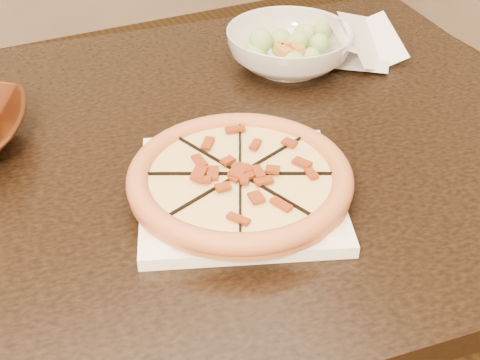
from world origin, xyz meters
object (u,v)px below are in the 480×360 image
at_px(plate, 240,191).
at_px(salad_bowl, 289,48).
at_px(dining_table, 135,209).
at_px(pizza, 240,178).

height_order(plate, salad_bowl, salad_bowl).
bearing_deg(dining_table, plate, -54.93).
distance_m(plate, salad_bowl, 0.41).
height_order(plate, pizza, pizza).
xyz_separation_m(dining_table, salad_bowl, (0.37, 0.16, 0.13)).
xyz_separation_m(pizza, salad_bowl, (0.26, 0.32, 0.00)).
bearing_deg(plate, pizza, 158.63).
distance_m(plate, pizza, 0.02).
bearing_deg(salad_bowl, dining_table, -155.83).
bearing_deg(dining_table, salad_bowl, 24.17).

